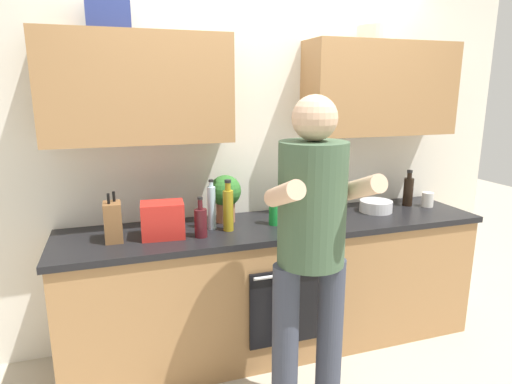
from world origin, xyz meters
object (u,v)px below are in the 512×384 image
Objects in this scene: bottle_water at (212,207)px; grocery_bag_crisps at (163,220)px; bottle_oil at (228,209)px; bottle_wine at (201,222)px; bottle_soda at (275,209)px; mixing_bowl at (376,206)px; knife_block at (113,222)px; person_standing at (311,239)px; potted_herb at (225,195)px; bottle_soy at (408,191)px; cup_coffee at (428,200)px; grocery_bag_rice at (311,209)px.

bottle_water is 1.28× the size of grocery_bag_crisps.
bottle_oil is 0.21m from bottle_wine.
mixing_bowl is (0.81, 0.06, -0.06)m from bottle_soda.
bottle_wine is 0.51m from knife_block.
person_standing is 0.75m from bottle_wine.
potted_herb is at bearing 49.37° from bottle_wine.
bottle_water is 0.17m from bottle_wine.
bottle_soy is 1.47m from bottle_oil.
cup_coffee is 0.47× the size of mixing_bowl.
bottle_oil reaches higher than grocery_bag_rice.
bottle_water is 1.10× the size of knife_block.
bottle_oil is 0.11m from bottle_water.
grocery_bag_crisps is at bearing -176.36° from grocery_bag_rice.
bottle_oil is at bearing -173.95° from bottle_soy.
bottle_water reaches higher than grocery_bag_crisps.
grocery_bag_crisps is at bearing 179.83° from bottle_oil.
bottle_water is 1.32× the size of bottle_soda.
potted_herb is at bearing 174.63° from mixing_bowl.
bottle_soy reaches higher than mixing_bowl.
bottle_soy is (1.21, 0.82, -0.02)m from person_standing.
bottle_soy is at bearing 34.30° from person_standing.
person_standing is 0.89m from potted_herb.
potted_herb reaches higher than bottle_soy.
potted_herb is at bearing 104.79° from person_standing.
bottle_wine is 0.99× the size of grocery_bag_crisps.
bottle_soda reaches higher than grocery_bag_rice.
person_standing is 6.34× the size of bottle_soy.
bottle_soda is at bearing 0.16° from knife_block.
knife_block is (-0.50, 0.09, 0.02)m from bottle_wine.
bottle_water is 0.42m from bottle_soda.
knife_block is (-2.28, -0.06, 0.06)m from cup_coffee.
bottle_water is 0.32m from grocery_bag_crisps.
potted_herb reaches higher than cup_coffee.
knife_block reaches higher than cup_coffee.
bottle_water reaches higher than bottle_wine.
grocery_bag_crisps reaches higher than grocery_bag_rice.
bottle_soda is 0.29m from grocery_bag_rice.
mixing_bowl is 0.93× the size of grocery_bag_rice.
bottle_wine reaches higher than bottle_soda.
bottle_soy is 0.87× the size of potted_herb.
grocery_bag_rice is at bearing -174.04° from bottle_soy.
knife_block is (-0.69, 0.02, -0.02)m from bottle_oil.
bottle_wine is 1.78m from cup_coffee.
person_standing reaches higher than grocery_bag_crisps.
person_standing is 7.16× the size of bottle_soda.
bottle_soda is 0.82m from mixing_bowl.
grocery_bag_crisps is at bearing -177.70° from cup_coffee.
knife_block is 1.17× the size of grocery_bag_crisps.
potted_herb is 0.60m from grocery_bag_rice.
bottle_soda is at bearing -177.39° from cup_coffee.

